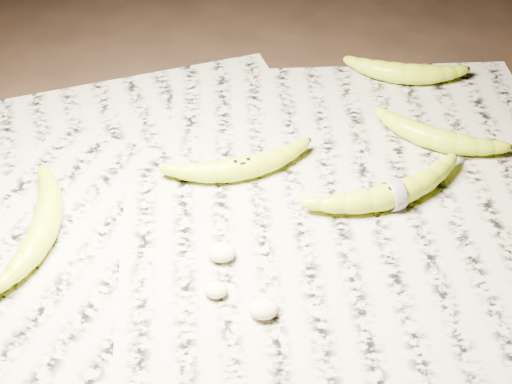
{
  "coord_description": "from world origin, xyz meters",
  "views": [
    {
      "loc": [
        0.03,
        -0.64,
        0.64
      ],
      "look_at": [
        0.02,
        0.0,
        0.05
      ],
      "focal_mm": 50.0,
      "sensor_mm": 36.0,
      "label": 1
    }
  ],
  "objects_px": {
    "banana_taped": "(394,192)",
    "banana_upper_b": "(405,72)",
    "banana_left_b": "(45,223)",
    "banana_upper_a": "(435,136)",
    "banana_center": "(241,166)"
  },
  "relations": [
    {
      "from": "banana_upper_b",
      "to": "banana_left_b",
      "type": "bearing_deg",
      "value": -136.12
    },
    {
      "from": "banana_taped",
      "to": "banana_upper_a",
      "type": "bearing_deg",
      "value": 34.51
    },
    {
      "from": "banana_taped",
      "to": "banana_center",
      "type": "bearing_deg",
      "value": 141.64
    },
    {
      "from": "banana_center",
      "to": "banana_taped",
      "type": "distance_m",
      "value": 0.2
    },
    {
      "from": "banana_left_b",
      "to": "banana_taped",
      "type": "bearing_deg",
      "value": -80.73
    },
    {
      "from": "banana_upper_a",
      "to": "banana_upper_b",
      "type": "xyz_separation_m",
      "value": [
        -0.02,
        0.17,
        0.0
      ]
    },
    {
      "from": "banana_taped",
      "to": "banana_upper_b",
      "type": "relative_size",
      "value": 1.23
    },
    {
      "from": "banana_upper_a",
      "to": "banana_left_b",
      "type": "bearing_deg",
      "value": -133.75
    },
    {
      "from": "banana_left_b",
      "to": "banana_taped",
      "type": "relative_size",
      "value": 0.9
    },
    {
      "from": "banana_center",
      "to": "banana_upper_b",
      "type": "xyz_separation_m",
      "value": [
        0.25,
        0.23,
        0.0
      ]
    },
    {
      "from": "banana_left_b",
      "to": "banana_center",
      "type": "height_order",
      "value": "banana_left_b"
    },
    {
      "from": "banana_taped",
      "to": "banana_upper_a",
      "type": "relative_size",
      "value": 1.2
    },
    {
      "from": "banana_center",
      "to": "banana_upper_b",
      "type": "bearing_deg",
      "value": 25.77
    },
    {
      "from": "banana_left_b",
      "to": "banana_upper_a",
      "type": "xyz_separation_m",
      "value": [
        0.51,
        0.18,
        -0.0
      ]
    },
    {
      "from": "banana_left_b",
      "to": "banana_upper_a",
      "type": "distance_m",
      "value": 0.54
    }
  ]
}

